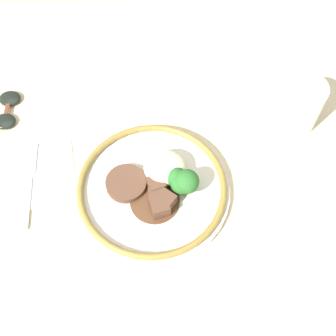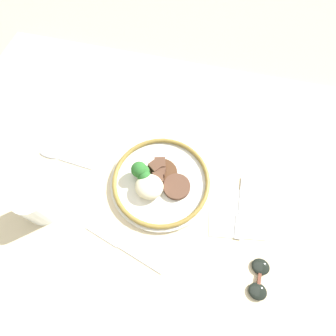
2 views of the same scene
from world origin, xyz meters
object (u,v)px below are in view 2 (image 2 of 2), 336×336
(plate, at_px, (159,180))
(fork, at_px, (239,213))
(sunglasses, at_px, (259,279))
(knife, at_px, (120,247))
(juice_glass, at_px, (38,205))
(spoon, at_px, (55,157))

(plate, bearing_deg, fork, 171.61)
(sunglasses, bearing_deg, plate, -29.85)
(fork, bearing_deg, knife, -62.88)
(fork, bearing_deg, juice_glass, -79.42)
(juice_glass, distance_m, fork, 0.51)
(spoon, bearing_deg, sunglasses, 167.32)
(knife, distance_m, sunglasses, 0.34)
(plate, bearing_deg, spoon, -0.97)
(juice_glass, distance_m, spoon, 0.16)
(juice_glass, height_order, fork, juice_glass)
(spoon, bearing_deg, plate, -176.46)
(juice_glass, xyz_separation_m, sunglasses, (-0.56, 0.03, -0.04))
(juice_glass, bearing_deg, fork, -166.99)
(fork, height_order, sunglasses, sunglasses)
(fork, bearing_deg, sunglasses, 20.79)
(plate, relative_size, knife, 1.28)
(plate, bearing_deg, sunglasses, 147.95)
(plate, relative_size, fork, 1.62)
(juice_glass, height_order, sunglasses, juice_glass)
(knife, bearing_deg, fork, -134.23)
(plate, distance_m, sunglasses, 0.34)
(fork, xyz_separation_m, sunglasses, (-0.06, 0.15, 0.00))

